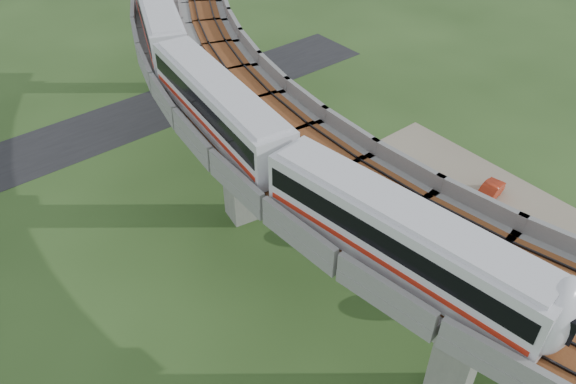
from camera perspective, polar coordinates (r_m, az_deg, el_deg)
name	(u,v)px	position (r m, az deg, el deg)	size (l,w,h in m)	color
ground	(318,297)	(40.00, 3.02, -10.60)	(160.00, 160.00, 0.00)	#2D491D
dirt_lot	(465,227)	(47.18, 17.55, -3.38)	(18.00, 26.00, 0.04)	gray
asphalt_road	(124,121)	(60.25, -16.34, 6.93)	(60.00, 8.00, 0.03)	#232326
viaduct	(368,173)	(35.85, 8.11, 1.94)	(19.58, 73.98, 11.40)	#99968E
metro_train	(215,55)	(42.92, -7.44, 13.66)	(19.44, 59.44, 3.64)	silver
fence	(412,229)	(44.73, 12.48, -3.74)	(3.87, 38.73, 1.50)	#2D382D
tree_0	(263,96)	(57.62, -2.57, 9.72)	(2.60, 2.60, 3.46)	#382314
tree_1	(287,148)	(50.57, -0.12, 4.48)	(2.63, 2.63, 2.93)	#382314
tree_2	(370,215)	(43.13, 8.34, -2.32)	(2.44, 2.44, 3.29)	#382314
tree_3	(466,283)	(39.46, 17.65, -8.84)	(2.44, 2.44, 3.37)	#382314
car_red	(488,193)	(50.14, 19.68, -0.08)	(1.37, 3.92, 1.29)	#B52A10
car_dark	(420,201)	(47.62, 13.29, -0.94)	(1.79, 4.41, 1.28)	black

